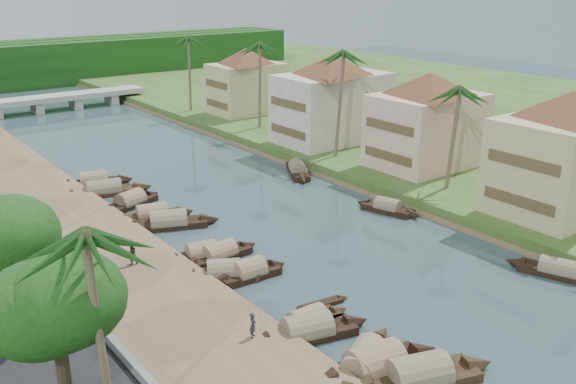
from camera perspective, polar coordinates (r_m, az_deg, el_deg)
ground at (r=47.14m, az=8.37°, el=-6.98°), size 220.00×220.00×0.00m
left_bank at (r=55.34m, az=-19.00°, el=-3.39°), size 10.00×180.00×0.80m
right_bank at (r=72.81m, az=7.93°, el=2.90°), size 16.00×180.00×1.20m
retaining_wall at (r=54.04m, az=-23.31°, el=-3.38°), size 0.40×180.00×1.10m
far_right_fill at (r=101.70m, az=23.08°, el=6.11°), size 60.00×220.00×1.15m
treeline at (r=134.07m, az=-23.75°, el=10.27°), size 120.00×14.00×8.00m
bridge at (r=107.64m, az=-19.93°, el=7.75°), size 28.00×4.00×2.40m
building_near at (r=58.41m, az=23.46°, el=3.41°), size 14.85×14.85×10.20m
building_mid at (r=68.23m, az=12.28°, el=6.37°), size 14.11×14.11×9.70m
building_far at (r=77.21m, az=3.92°, el=8.36°), size 15.59×15.59×10.20m
building_distant at (r=93.68m, az=-3.71°, el=9.90°), size 12.62×12.62×9.20m
sampan_0 at (r=35.47m, az=11.50°, el=-15.81°), size 9.41×4.63×2.41m
sampan_1 at (r=35.90m, az=7.76°, el=-15.11°), size 8.73×3.30×2.50m
sampan_2 at (r=36.04m, az=6.76°, el=-14.92°), size 8.31×5.54×2.24m
sampan_3 at (r=38.58m, az=1.73°, el=-12.30°), size 8.44×3.70×2.23m
sampan_4 at (r=39.52m, az=1.75°, el=-11.50°), size 6.47×1.66×1.89m
sampan_5 at (r=45.56m, az=-3.49°, el=-7.17°), size 6.39×1.94×2.05m
sampan_6 at (r=45.57m, az=-5.72°, el=-7.23°), size 6.77×4.66×2.07m
sampan_7 at (r=48.52m, az=-6.13°, el=-5.57°), size 7.30×2.06×1.96m
sampan_8 at (r=48.66m, az=-7.66°, el=-5.55°), size 6.62×2.83×2.03m
sampan_9 at (r=55.14m, az=-10.56°, el=-2.71°), size 8.90×4.99×2.25m
sampan_10 at (r=57.09m, az=-11.96°, el=-2.05°), size 7.72×3.37×2.10m
sampan_11 at (r=60.75m, az=-13.84°, el=-0.90°), size 7.59×4.05×2.16m
sampan_12 at (r=64.63m, az=-16.02°, el=0.10°), size 9.63×4.07×2.25m
sampan_13 at (r=67.77m, az=-16.84°, el=0.89°), size 8.09×4.01×2.19m
sampan_14 at (r=49.53m, az=22.91°, el=-6.52°), size 3.84×7.63×1.89m
sampan_15 at (r=58.30m, az=8.86°, el=-1.42°), size 3.22×6.70×1.83m
sampan_16 at (r=68.64m, az=0.89°, el=1.94°), size 5.26×8.00×2.04m
canoe_1 at (r=42.06m, az=2.90°, el=-9.99°), size 4.40×1.23×0.70m
canoe_2 at (r=55.88m, az=-11.84°, el=-2.85°), size 5.71×1.35×0.82m
palm_1 at (r=60.36m, az=14.67°, el=8.62°), size 3.20×3.20×10.84m
palm_2 at (r=69.52m, az=4.58°, el=12.00°), size 3.20×3.20×12.80m
palm_3 at (r=83.24m, az=-2.62°, el=12.81°), size 3.20×3.20×12.27m
palm_4 at (r=25.91m, az=-17.06°, el=-3.98°), size 3.20×3.20×11.06m
palm_7 at (r=95.08m, az=-8.92°, el=13.24°), size 3.20×3.20×12.06m
tree_1 at (r=29.53m, az=-20.04°, el=-9.41°), size 5.14×5.14×7.76m
tree_2 at (r=37.45m, az=-24.16°, el=-3.93°), size 5.20×5.20×7.75m
tree_6 at (r=82.52m, az=5.32°, el=9.05°), size 4.54×4.54×7.21m
person_near at (r=37.01m, az=-3.13°, el=-11.74°), size 0.65×0.65×1.52m
person_far at (r=46.82m, az=-13.74°, el=-5.32°), size 0.85×0.69×1.67m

